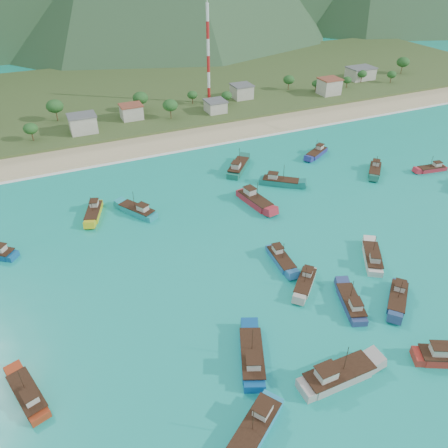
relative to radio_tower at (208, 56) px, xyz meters
name	(u,v)px	position (x,y,z in m)	size (l,w,h in m)	color
ground	(271,274)	(-29.90, -108.00, -20.82)	(600.00, 600.00, 0.00)	#0C8C7E
beach	(163,142)	(-29.90, -29.00, -20.82)	(400.00, 18.00, 1.20)	beige
land	(123,94)	(-29.90, 32.00, -20.82)	(400.00, 110.00, 2.40)	#385123
surf_line	(171,152)	(-29.90, -38.50, -20.82)	(400.00, 2.50, 0.08)	white
village	(193,102)	(-8.79, -4.46, -16.40)	(216.84, 28.06, 6.48)	beige
vegetation	(123,110)	(-37.89, -4.50, -15.53)	(279.61, 26.39, 8.86)	#235623
radio_tower	(208,56)	(0.00, 0.00, 0.00)	(1.20, 1.20, 38.44)	red
boat_1	(337,376)	(-33.19, -136.36, -19.76)	(13.59, 4.07, 8.02)	#A9A19B
boat_2	(252,358)	(-44.37, -127.21, -19.87)	(8.30, 12.98, 7.40)	#0C498C
boat_3	(281,259)	(-25.83, -105.24, -20.10)	(3.89, 10.58, 6.13)	#2664A1
boat_5	(375,170)	(23.26, -78.59, -20.07)	(9.68, 9.92, 6.32)	#1D6654
boat_11	(138,211)	(-50.20, -72.02, -19.99)	(8.83, 11.51, 6.75)	teal
boat_12	(305,283)	(-25.13, -114.20, -20.14)	(9.23, 9.08, 5.91)	#ABA59A
boat_13	(238,168)	(-14.94, -60.09, -19.83)	(11.39, 12.12, 7.60)	#156250
boat_15	(255,201)	(-19.46, -80.08, -19.85)	(5.86, 13.19, 7.53)	#B32533
boat_18	(431,169)	(40.30, -84.87, -20.20)	(9.76, 4.16, 5.59)	#B82332
boat_19	(280,182)	(-7.62, -73.37, -19.95)	(11.40, 9.94, 6.94)	#16756C
boat_21	(255,428)	(-49.81, -138.91, -19.91)	(12.06, 9.81, 7.18)	teal
boat_22	(397,298)	(-10.72, -125.85, -20.07)	(10.04, 9.56, 6.33)	navy
boat_23	(351,303)	(-20.24, -123.25, -20.06)	(6.56, 11.21, 6.36)	navy
boat_24	(94,213)	(-60.90, -68.02, -20.05)	(6.63, 11.25, 6.39)	gold
boat_26	(372,258)	(-6.73, -113.43, -20.02)	(8.79, 11.19, 6.60)	beige
boat_28	(317,153)	(13.97, -60.58, -20.08)	(10.73, 7.93, 6.25)	navy
boat_31	(28,395)	(-80.33, -119.13, -20.06)	(6.19, 11.20, 6.35)	#953115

